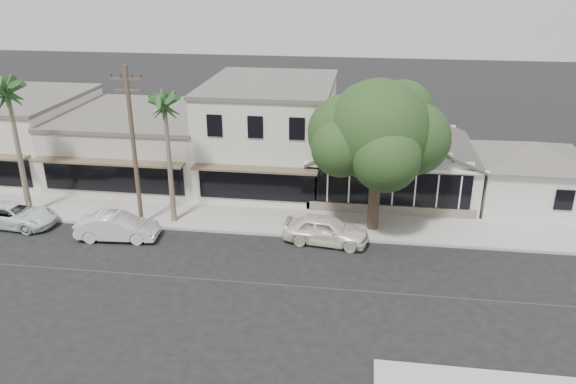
# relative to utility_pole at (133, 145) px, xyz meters

# --- Properties ---
(ground) EXTENTS (140.00, 140.00, 0.00)m
(ground) POSITION_rel_utility_pole_xyz_m (9.00, -5.20, -4.79)
(ground) COLOR black
(ground) RESTS_ON ground
(sidewalk_north) EXTENTS (90.00, 3.50, 0.15)m
(sidewalk_north) POSITION_rel_utility_pole_xyz_m (1.00, 1.55, -4.71)
(sidewalk_north) COLOR #9E9991
(sidewalk_north) RESTS_ON ground
(corner_shop) EXTENTS (10.40, 8.60, 5.10)m
(corner_shop) POSITION_rel_utility_pole_xyz_m (14.00, 7.27, -2.17)
(corner_shop) COLOR silver
(corner_shop) RESTS_ON ground
(side_cottage) EXTENTS (6.00, 6.00, 3.00)m
(side_cottage) POSITION_rel_utility_pole_xyz_m (22.20, 6.30, -3.29)
(side_cottage) COLOR silver
(side_cottage) RESTS_ON ground
(row_building_near) EXTENTS (8.00, 10.00, 6.50)m
(row_building_near) POSITION_rel_utility_pole_xyz_m (6.00, 8.30, -1.54)
(row_building_near) COLOR silver
(row_building_near) RESTS_ON ground
(row_building_midnear) EXTENTS (10.00, 10.00, 4.20)m
(row_building_midnear) POSITION_rel_utility_pole_xyz_m (-3.00, 8.30, -2.69)
(row_building_midnear) COLOR beige
(row_building_midnear) RESTS_ON ground
(row_building_midfar) EXTENTS (11.00, 10.00, 5.00)m
(row_building_midfar) POSITION_rel_utility_pole_xyz_m (-13.50, 8.30, -2.29)
(row_building_midfar) COLOR silver
(row_building_midfar) RESTS_ON ground
(utility_pole) EXTENTS (1.80, 0.24, 9.00)m
(utility_pole) POSITION_rel_utility_pole_xyz_m (0.00, 0.00, 0.00)
(utility_pole) COLOR brown
(utility_pole) RESTS_ON ground
(car_0) EXTENTS (4.69, 2.38, 1.53)m
(car_0) POSITION_rel_utility_pole_xyz_m (10.45, -0.66, -4.02)
(car_0) COLOR silver
(car_0) RESTS_ON ground
(car_1) EXTENTS (4.43, 1.83, 1.42)m
(car_1) POSITION_rel_utility_pole_xyz_m (-0.62, -1.75, -4.08)
(car_1) COLOR silver
(car_1) RESTS_ON ground
(car_2) EXTENTS (4.85, 2.52, 1.31)m
(car_2) POSITION_rel_utility_pole_xyz_m (-7.03, -0.96, -4.14)
(car_2) COLOR silver
(car_2) RESTS_ON ground
(shade_tree) EXTENTS (7.59, 6.86, 8.42)m
(shade_tree) POSITION_rel_utility_pole_xyz_m (12.85, 1.53, 0.75)
(shade_tree) COLOR #4F3B30
(shade_tree) RESTS_ON ground
(palm_east) EXTENTS (2.68, 2.68, 7.91)m
(palm_east) POSITION_rel_utility_pole_xyz_m (1.68, 0.64, 2.02)
(palm_east) COLOR #726651
(palm_east) RESTS_ON ground
(palm_mid) EXTENTS (2.83, 2.83, 8.50)m
(palm_mid) POSITION_rel_utility_pole_xyz_m (-7.08, 0.47, 2.52)
(palm_mid) COLOR #726651
(palm_mid) RESTS_ON ground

